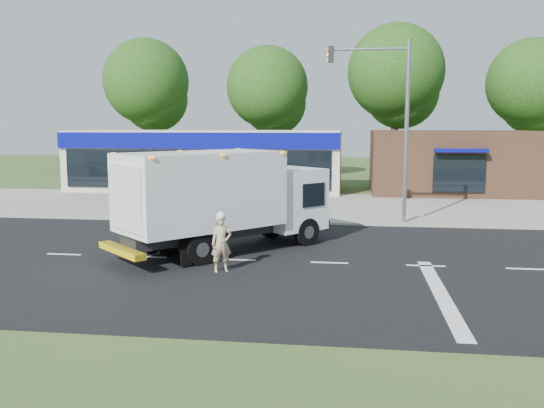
% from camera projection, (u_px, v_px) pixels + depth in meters
% --- Properties ---
extents(ground, '(120.00, 120.00, 0.00)m').
position_uv_depth(ground, '(329.00, 263.00, 18.39)').
color(ground, '#385123').
rests_on(ground, ground).
extents(road_asphalt, '(60.00, 14.00, 0.02)m').
position_uv_depth(road_asphalt, '(329.00, 263.00, 18.39)').
color(road_asphalt, black).
rests_on(road_asphalt, ground).
extents(sidewalk, '(60.00, 2.40, 0.12)m').
position_uv_depth(sidewalk, '(336.00, 220.00, 26.43)').
color(sidewalk, gray).
rests_on(sidewalk, ground).
extents(parking_apron, '(60.00, 9.00, 0.02)m').
position_uv_depth(parking_apron, '(338.00, 204.00, 32.13)').
color(parking_apron, gray).
rests_on(parking_apron, ground).
extents(lane_markings, '(55.20, 7.00, 0.01)m').
position_uv_depth(lane_markings, '(374.00, 275.00, 16.88)').
color(lane_markings, silver).
rests_on(lane_markings, road_asphalt).
extents(ems_box_truck, '(7.18, 7.45, 3.51)m').
position_uv_depth(ems_box_truck, '(223.00, 194.00, 19.70)').
color(ems_box_truck, black).
rests_on(ems_box_truck, ground).
extents(emergency_worker, '(0.75, 0.65, 1.84)m').
position_uv_depth(emergency_worker, '(221.00, 242.00, 17.21)').
color(emergency_worker, tan).
rests_on(emergency_worker, ground).
extents(retail_strip_mall, '(18.00, 6.20, 4.00)m').
position_uv_depth(retail_strip_mall, '(207.00, 160.00, 38.86)').
color(retail_strip_mall, beige).
rests_on(retail_strip_mall, ground).
extents(brown_storefront, '(10.00, 6.70, 4.00)m').
position_uv_depth(brown_storefront, '(451.00, 162.00, 36.80)').
color(brown_storefront, '#382316').
rests_on(brown_storefront, ground).
extents(traffic_signal_pole, '(3.51, 0.25, 8.00)m').
position_uv_depth(traffic_signal_pole, '(392.00, 112.00, 24.86)').
color(traffic_signal_pole, gray).
rests_on(traffic_signal_pole, ground).
extents(background_trees, '(36.77, 7.39, 12.10)m').
position_uv_depth(background_trees, '(333.00, 86.00, 45.13)').
color(background_trees, '#332114').
rests_on(background_trees, ground).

